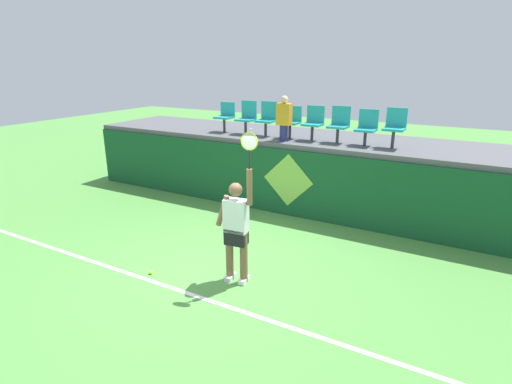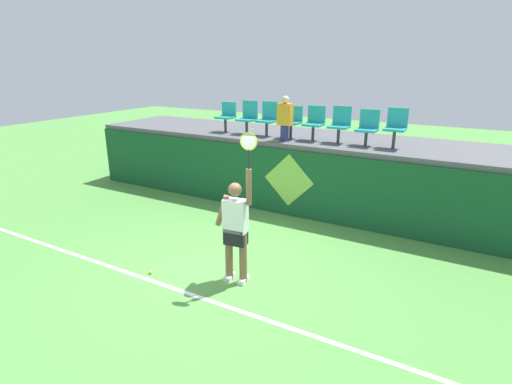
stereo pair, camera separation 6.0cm
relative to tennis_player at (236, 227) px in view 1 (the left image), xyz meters
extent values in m
plane|color=#519342|center=(-0.57, 0.04, -0.98)|extent=(40.00, 40.00, 0.00)
cube|color=#144C28|center=(-0.57, 3.29, -0.18)|extent=(12.20, 0.20, 1.61)
cube|color=#56565B|center=(-0.57, 4.46, 0.68)|extent=(12.20, 2.45, 0.12)
cube|color=white|center=(-0.57, -0.73, -0.98)|extent=(10.98, 0.08, 0.01)
cube|color=white|center=(-0.14, -0.02, -0.94)|extent=(0.15, 0.27, 0.08)
cube|color=white|center=(0.12, 0.01, -0.94)|extent=(0.15, 0.27, 0.08)
cylinder|color=brown|center=(-0.14, -0.02, -0.53)|extent=(0.13, 0.13, 0.91)
cylinder|color=brown|center=(0.12, 0.01, -0.53)|extent=(0.13, 0.13, 0.91)
cube|color=black|center=(-0.01, 0.00, -0.16)|extent=(0.38, 0.26, 0.28)
cube|color=white|center=(-0.01, 0.00, 0.20)|extent=(0.40, 0.26, 0.55)
sphere|color=brown|center=(-0.01, 0.00, 0.64)|extent=(0.22, 0.22, 0.22)
cylinder|color=brown|center=(-0.24, -0.03, 0.25)|extent=(0.26, 0.12, 0.55)
cylinder|color=brown|center=(0.23, 0.03, 0.71)|extent=(0.09, 0.09, 0.58)
cylinder|color=black|center=(0.23, 0.03, 1.15)|extent=(0.03, 0.03, 0.30)
torus|color=gold|center=(0.23, 0.03, 1.43)|extent=(0.28, 0.05, 0.28)
ellipsoid|color=silver|center=(0.23, 0.03, 1.43)|extent=(0.24, 0.04, 0.24)
sphere|color=#D1E533|center=(-1.44, -0.56, -0.95)|extent=(0.07, 0.07, 0.07)
cylinder|color=white|center=(-1.65, 3.38, 0.87)|extent=(0.07, 0.07, 0.26)
cylinder|color=#38383D|center=(-2.78, 3.93, 0.93)|extent=(0.07, 0.07, 0.37)
cube|color=teal|center=(-2.78, 3.93, 1.14)|extent=(0.44, 0.42, 0.05)
cube|color=teal|center=(-2.78, 4.12, 1.34)|extent=(0.44, 0.04, 0.36)
cylinder|color=#38383D|center=(-2.12, 3.93, 0.92)|extent=(0.07, 0.07, 0.35)
cube|color=teal|center=(-2.12, 3.93, 1.12)|extent=(0.44, 0.42, 0.05)
cube|color=teal|center=(-2.12, 4.12, 1.37)|extent=(0.44, 0.04, 0.45)
cylinder|color=#38383D|center=(-1.53, 3.93, 0.92)|extent=(0.07, 0.07, 0.36)
cube|color=teal|center=(-1.53, 3.93, 1.12)|extent=(0.44, 0.42, 0.05)
cube|color=teal|center=(-1.53, 4.12, 1.37)|extent=(0.44, 0.04, 0.45)
cylinder|color=#38383D|center=(-0.85, 3.93, 0.92)|extent=(0.07, 0.07, 0.36)
cube|color=teal|center=(-0.85, 3.93, 1.13)|extent=(0.44, 0.42, 0.05)
cube|color=teal|center=(-0.85, 4.12, 1.34)|extent=(0.44, 0.04, 0.37)
cylinder|color=#38383D|center=(-0.27, 3.93, 0.92)|extent=(0.07, 0.07, 0.36)
cube|color=teal|center=(-0.27, 3.93, 1.13)|extent=(0.44, 0.42, 0.05)
cube|color=teal|center=(-0.27, 4.12, 1.36)|extent=(0.44, 0.04, 0.40)
cylinder|color=#38383D|center=(0.36, 3.93, 0.92)|extent=(0.07, 0.07, 0.36)
cube|color=teal|center=(0.36, 3.93, 1.12)|extent=(0.44, 0.42, 0.05)
cube|color=teal|center=(0.36, 4.12, 1.37)|extent=(0.44, 0.04, 0.43)
cylinder|color=#38383D|center=(1.01, 3.93, 0.91)|extent=(0.07, 0.07, 0.33)
cube|color=teal|center=(1.01, 3.93, 1.10)|extent=(0.44, 0.42, 0.05)
cube|color=teal|center=(1.01, 4.12, 1.33)|extent=(0.44, 0.04, 0.42)
cylinder|color=#38383D|center=(1.61, 3.93, 0.94)|extent=(0.07, 0.07, 0.40)
cube|color=teal|center=(1.61, 3.93, 1.17)|extent=(0.44, 0.42, 0.05)
cube|color=teal|center=(1.61, 4.12, 1.40)|extent=(0.44, 0.04, 0.42)
cylinder|color=navy|center=(-0.85, 3.58, 0.93)|extent=(0.20, 0.20, 0.38)
cube|color=orange|center=(-0.85, 3.58, 1.38)|extent=(0.34, 0.20, 0.50)
sphere|color=beige|center=(-0.85, 3.58, 1.72)|extent=(0.18, 0.18, 0.18)
cube|color=#144C28|center=(-0.53, 3.18, -0.98)|extent=(0.90, 0.01, 0.00)
plane|color=#8CC64C|center=(-0.53, 3.18, -0.10)|extent=(1.27, 0.00, 1.27)
camera|label=1|loc=(3.21, -5.15, 2.59)|focal=28.27mm
camera|label=2|loc=(3.26, -5.12, 2.59)|focal=28.27mm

